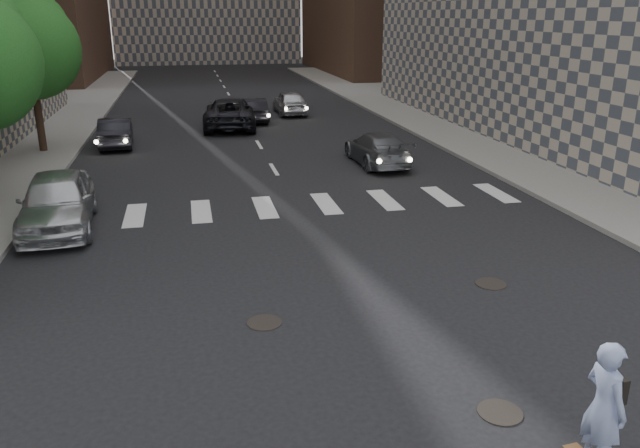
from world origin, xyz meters
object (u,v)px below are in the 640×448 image
(traffic_car_a, at_px, (116,132))
(traffic_car_c, at_px, (230,113))
(tree_c, at_px, (30,44))
(traffic_car_b, at_px, (377,148))
(traffic_car_e, at_px, (253,110))
(traffic_car_d, at_px, (290,102))
(silver_sedan, at_px, (57,201))
(skateboarder, at_px, (604,408))

(traffic_car_a, relative_size, traffic_car_c, 0.71)
(tree_c, height_order, traffic_car_b, tree_c)
(traffic_car_e, bearing_deg, traffic_car_d, -137.60)
(traffic_car_d, bearing_deg, traffic_car_a, 39.84)
(silver_sedan, relative_size, traffic_car_a, 1.17)
(skateboarder, height_order, traffic_car_c, skateboarder)
(traffic_car_e, bearing_deg, tree_c, 34.07)
(traffic_car_d, xyz_separation_m, traffic_car_e, (-2.52, -2.27, -0.06))
(tree_c, bearing_deg, traffic_car_d, 35.46)
(tree_c, distance_m, traffic_car_c, 10.45)
(skateboarder, bearing_deg, traffic_car_c, 90.75)
(skateboarder, height_order, silver_sedan, skateboarder)
(traffic_car_a, xyz_separation_m, traffic_car_d, (9.49, 8.00, 0.06))
(skateboarder, bearing_deg, traffic_car_e, 87.68)
(skateboarder, bearing_deg, traffic_car_b, 77.32)
(traffic_car_c, bearing_deg, traffic_car_e, -121.50)
(traffic_car_b, bearing_deg, traffic_car_a, -30.16)
(skateboarder, distance_m, traffic_car_e, 29.76)
(silver_sedan, distance_m, traffic_car_c, 16.79)
(traffic_car_b, distance_m, traffic_car_c, 11.14)
(silver_sedan, distance_m, traffic_car_b, 12.67)
(skateboarder, xyz_separation_m, traffic_car_c, (-2.74, 27.84, -0.24))
(traffic_car_a, height_order, traffic_car_e, traffic_car_a)
(tree_c, relative_size, silver_sedan, 1.38)
(tree_c, bearing_deg, skateboarder, -64.09)
(traffic_car_c, height_order, traffic_car_e, traffic_car_c)
(traffic_car_d, bearing_deg, silver_sedan, 62.96)
(silver_sedan, height_order, traffic_car_b, silver_sedan)
(traffic_car_e, bearing_deg, skateboarder, 92.99)
(tree_c, height_order, traffic_car_c, tree_c)
(traffic_car_c, relative_size, traffic_car_d, 1.34)
(traffic_car_c, bearing_deg, traffic_car_b, 123.30)
(skateboarder, xyz_separation_m, traffic_car_e, (-1.32, 29.73, -0.37))
(skateboarder, relative_size, traffic_car_e, 0.49)
(tree_c, relative_size, skateboarder, 3.32)
(skateboarder, height_order, traffic_car_e, skateboarder)
(traffic_car_b, height_order, traffic_car_e, traffic_car_e)
(silver_sedan, relative_size, traffic_car_c, 0.83)
(skateboarder, xyz_separation_m, traffic_car_b, (2.47, 18.00, -0.39))
(traffic_car_c, xyz_separation_m, traffic_car_d, (3.94, 4.16, -0.07))
(skateboarder, bearing_deg, traffic_car_d, 82.98)
(traffic_car_d, bearing_deg, traffic_car_e, 41.66)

